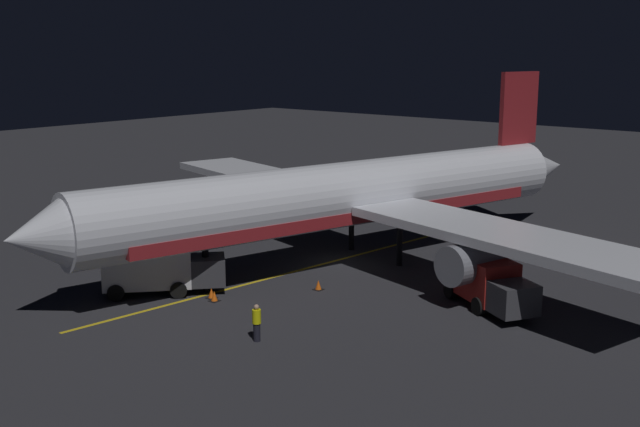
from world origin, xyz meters
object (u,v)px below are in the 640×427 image
traffic_cone_near_right (148,278)px  traffic_cone_under_wing (214,297)px  airliner (349,197)px  traffic_cone_far (211,294)px  ground_crew_worker (257,322)px  catering_truck (487,283)px  traffic_cone_near_left (318,285)px  baggage_truck (159,271)px

traffic_cone_near_right → traffic_cone_under_wing: (-5.48, -0.05, 0.00)m
airliner → traffic_cone_far: airliner is taller
traffic_cone_under_wing → traffic_cone_near_right: bearing=0.5°
ground_crew_worker → traffic_cone_under_wing: bearing=-25.2°
airliner → catering_truck: 11.27m
ground_crew_worker → catering_truck: bearing=-117.9°
traffic_cone_under_wing → traffic_cone_near_left: bearing=-120.4°
baggage_truck → traffic_cone_under_wing: bearing=-163.5°
traffic_cone_under_wing → traffic_cone_far: bearing=-26.6°
baggage_truck → traffic_cone_near_left: (-6.18, -5.96, -1.03)m
catering_truck → traffic_cone_under_wing: (11.47, 8.19, -1.04)m
baggage_truck → traffic_cone_near_right: bearing=-22.3°
catering_truck → traffic_cone_near_left: size_ratio=11.09×
baggage_truck → catering_truck: bearing=-148.1°
airliner → ground_crew_worker: airliner is taller
airliner → traffic_cone_under_wing: size_ratio=73.65×
traffic_cone_near_left → traffic_cone_far: bearing=54.3°
traffic_cone_near_left → traffic_cone_under_wing: size_ratio=1.00×
traffic_cone_near_right → traffic_cone_near_left: bearing=-149.1°
baggage_truck → catering_truck: catering_truck is taller
catering_truck → traffic_cone_near_left: catering_truck is taller
catering_truck → traffic_cone_far: bearing=33.6°
baggage_truck → traffic_cone_near_right: 2.62m
airliner → ground_crew_worker: size_ratio=23.28×
baggage_truck → traffic_cone_near_right: size_ratio=11.19×
airliner → traffic_cone_near_right: 12.88m
traffic_cone_near_right → traffic_cone_under_wing: size_ratio=1.00×
baggage_truck → catering_truck: size_ratio=1.01×
traffic_cone_near_right → catering_truck: bearing=-154.1°
airliner → traffic_cone_far: 11.04m
catering_truck → traffic_cone_far: catering_truck is taller
traffic_cone_near_left → traffic_cone_under_wing: same height
baggage_truck → traffic_cone_near_left: bearing=-136.0°
airliner → traffic_cone_near_right: airliner is taller
ground_crew_worker → traffic_cone_near_left: 8.19m
traffic_cone_near_left → traffic_cone_far: same height
traffic_cone_near_right → traffic_cone_far: 5.00m
airliner → traffic_cone_under_wing: bearing=85.6°
baggage_truck → traffic_cone_under_wing: (-3.24, -0.96, -1.03)m
catering_truck → traffic_cone_near_right: size_ratio=11.09×
airliner → ground_crew_worker: bearing=110.4°
traffic_cone_near_right → traffic_cone_far: (-4.99, -0.29, 0.00)m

